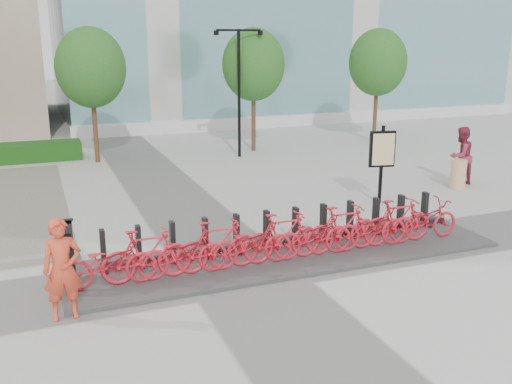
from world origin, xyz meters
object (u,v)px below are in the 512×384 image
object	(u,v)px
bike_0	(109,263)
worker_red	(62,269)
pedestrian	(461,156)
construction_barrel	(458,174)
map_sign	(382,152)
kiosk	(65,249)

from	to	relation	value
bike_0	worker_red	xyz separation A→B (m)	(-0.85, -0.85, 0.34)
pedestrian	construction_barrel	world-z (taller)	pedestrian
worker_red	pedestrian	bearing A→B (deg)	18.83
worker_red	map_sign	size ratio (longest dim) A/B	0.79
pedestrian	bike_0	bearing A→B (deg)	6.82
kiosk	construction_barrel	xyz separation A→B (m)	(12.12, 3.06, -0.22)
construction_barrel	worker_red	bearing A→B (deg)	-159.47
pedestrian	map_sign	world-z (taller)	map_sign
bike_0	construction_barrel	bearing A→B (deg)	-71.84
bike_0	worker_red	distance (m)	1.25
worker_red	construction_barrel	xyz separation A→B (m)	(12.24, 4.58, -0.43)
construction_barrel	map_sign	distance (m)	3.47
construction_barrel	bike_0	bearing A→B (deg)	-161.84
pedestrian	map_sign	xyz separation A→B (m)	(-3.63, -0.91, 0.55)
kiosk	bike_0	bearing A→B (deg)	-38.64
kiosk	map_sign	xyz separation A→B (m)	(8.85, 2.52, 0.81)
kiosk	map_sign	world-z (taller)	map_sign
construction_barrel	map_sign	bearing A→B (deg)	-170.61
worker_red	map_sign	distance (m)	9.86
pedestrian	worker_red	bearing A→B (deg)	9.02
kiosk	construction_barrel	world-z (taller)	kiosk
kiosk	construction_barrel	bearing A→B (deg)	18.13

